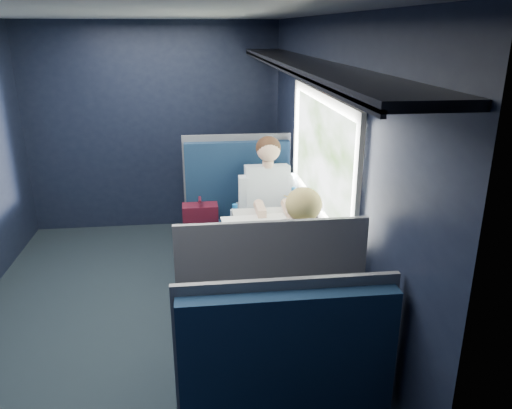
{
  "coord_description": "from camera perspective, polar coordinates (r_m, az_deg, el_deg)",
  "views": [
    {
      "loc": [
        0.47,
        -3.53,
        2.21
      ],
      "look_at": [
        0.9,
        0.0,
        0.95
      ],
      "focal_mm": 35.0,
      "sensor_mm": 36.0,
      "label": 1
    }
  ],
  "objects": [
    {
      "name": "ground",
      "position": [
        4.2,
        -12.61,
        -12.89
      ],
      "size": [
        2.8,
        4.2,
        0.01
      ],
      "primitive_type": "cube",
      "color": "black"
    },
    {
      "name": "bottle_small",
      "position": [
        4.25,
        4.28,
        0.52
      ],
      "size": [
        0.06,
        0.06,
        0.21
      ],
      "color": "silver",
      "rests_on": "table"
    },
    {
      "name": "woman",
      "position": [
        3.25,
        5.04,
        -7.7
      ],
      "size": [
        0.53,
        0.56,
        1.32
      ],
      "color": "black",
      "rests_on": "ground"
    },
    {
      "name": "man",
      "position": [
        4.53,
        1.46,
        0.27
      ],
      "size": [
        0.53,
        0.56,
        1.32
      ],
      "color": "black",
      "rests_on": "ground"
    },
    {
      "name": "laptop",
      "position": [
        3.89,
        5.5,
        -1.66
      ],
      "size": [
        0.36,
        0.41,
        0.26
      ],
      "color": "silver",
      "rests_on": "table"
    },
    {
      "name": "room_shell",
      "position": [
        3.64,
        -13.97,
        7.3
      ],
      "size": [
        3.0,
        4.4,
        2.4
      ],
      "color": "black",
      "rests_on": "ground"
    },
    {
      "name": "seat_row_front",
      "position": [
        5.64,
        -2.69,
        0.86
      ],
      "size": [
        1.04,
        0.51,
        1.16
      ],
      "color": "#0B1C34",
      "rests_on": "ground"
    },
    {
      "name": "papers",
      "position": [
        3.8,
        0.58,
        -3.22
      ],
      "size": [
        0.58,
        0.8,
        0.01
      ],
      "primitive_type": "cube",
      "rotation": [
        0.0,
        0.0,
        0.07
      ],
      "color": "white",
      "rests_on": "table"
    },
    {
      "name": "seat_bay_far",
      "position": [
        3.23,
        1.01,
        -14.29
      ],
      "size": [
        1.04,
        0.62,
        1.26
      ],
      "color": "#0B1C34",
      "rests_on": "ground"
    },
    {
      "name": "seat_bay_near",
      "position": [
        4.77,
        -2.02,
        -2.55
      ],
      "size": [
        1.05,
        0.62,
        1.26
      ],
      "color": "#0B1C34",
      "rests_on": "ground"
    },
    {
      "name": "table",
      "position": [
        3.9,
        1.94,
        -3.9
      ],
      "size": [
        0.62,
        1.0,
        0.74
      ],
      "color": "#54565E",
      "rests_on": "ground"
    },
    {
      "name": "cup",
      "position": [
        4.25,
        4.41,
        -0.16
      ],
      "size": [
        0.07,
        0.07,
        0.09
      ],
      "primitive_type": "cylinder",
      "color": "white",
      "rests_on": "table"
    }
  ]
}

